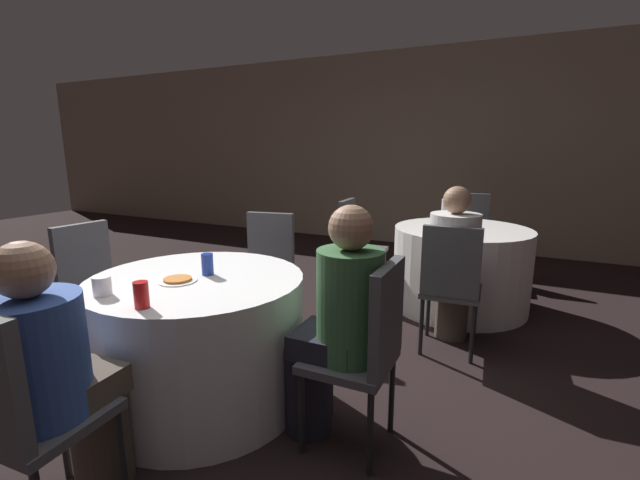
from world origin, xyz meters
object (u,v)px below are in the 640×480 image
pizza_plate_near (178,280)px  chair_far_south (451,279)px  soda_can_blue (207,264)px  bottle_far (446,212)px  chair_near_north (267,262)px  person_blue_shirt (58,377)px  table_near (200,339)px  person_white_shirt (453,266)px  chair_near_west (92,280)px  chair_far_north (469,228)px  soda_can_red (141,295)px  chair_near_east (369,342)px  table_far (460,268)px  chair_far_west (355,238)px  person_green_jacket (335,327)px  chair_near_south (15,406)px

pizza_plate_near → chair_far_south: bearing=46.1°
soda_can_blue → bottle_far: (0.92, 2.19, 0.06)m
chair_near_north → person_blue_shirt: size_ratio=0.83×
table_near → soda_can_blue: bearing=70.7°
person_white_shirt → person_blue_shirt: person_white_shirt is taller
chair_near_west → chair_far_north: (2.05, 3.12, 0.00)m
chair_far_south → pizza_plate_near: bearing=-138.1°
chair_far_south → chair_near_west: bearing=-157.7°
chair_near_west → chair_far_south: size_ratio=1.00×
chair_near_west → chair_near_north: size_ratio=1.00×
chair_near_west → chair_far_north: 3.73m
soda_can_red → person_blue_shirt: bearing=-96.4°
chair_far_north → person_blue_shirt: bearing=72.7°
chair_near_east → pizza_plate_near: 1.07m
table_far → chair_far_west: 1.03m
table_far → chair_far_south: 1.03m
chair_far_north → person_white_shirt: bearing=90.3°
person_blue_shirt → pizza_plate_near: person_blue_shirt is taller
table_far → bottle_far: bearing=156.5°
chair_near_north → pizza_plate_near: 1.11m
person_green_jacket → soda_can_blue: bearing=85.3°
chair_far_north → soda_can_blue: bearing=68.3°
chair_near_north → bottle_far: bearing=-142.4°
chair_near_east → chair_near_north: size_ratio=1.00×
table_far → soda_can_blue: 2.42m
chair_near_east → chair_near_north: same height
chair_near_west → chair_near_north: bearing=142.7°
table_near → bottle_far: bearing=67.3°
chair_near_north → person_white_shirt: person_white_shirt is taller
chair_far_south → person_blue_shirt: person_blue_shirt is taller
table_near → person_blue_shirt: bearing=-86.0°
table_near → chair_far_north: (1.04, 3.20, 0.19)m
person_blue_shirt → pizza_plate_near: (-0.10, 0.74, 0.16)m
chair_near_south → person_white_shirt: bearing=60.8°
chair_far_south → chair_far_north: (-0.14, 2.02, 0.00)m
chair_far_south → chair_far_west: (-1.09, 0.96, 0.00)m
table_far → person_white_shirt: bearing=-85.8°
person_green_jacket → person_blue_shirt: size_ratio=1.06×
chair_near_south → soda_can_red: 0.60m
chair_near_south → table_near: bearing=90.0°
person_green_jacket → person_white_shirt: size_ratio=1.01×
chair_near_north → soda_can_blue: 0.98m
chair_near_east → chair_near_south: same height
pizza_plate_near → chair_near_north: bearing=97.6°
table_far → chair_far_south: chair_far_south is taller
person_green_jacket → chair_near_west: bearing=86.9°
table_near → chair_near_west: size_ratio=1.27×
chair_near_north → bottle_far: bottle_far is taller
person_green_jacket → soda_can_blue: person_green_jacket is taller
pizza_plate_near → person_blue_shirt: bearing=-82.3°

